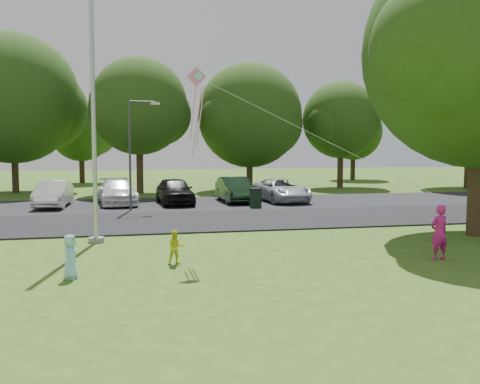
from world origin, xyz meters
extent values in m
plane|color=#355C18|center=(0.00, 0.00, 0.00)|extent=(120.00, 120.00, 0.00)
cube|color=black|center=(0.00, 9.00, 0.03)|extent=(60.00, 6.00, 0.06)
cube|color=black|center=(0.00, 15.50, 0.03)|extent=(42.00, 7.00, 0.06)
cylinder|color=#B7BABF|center=(-3.50, 5.00, 5.00)|extent=(0.14, 0.14, 10.00)
cylinder|color=gray|center=(-3.50, 5.00, 0.08)|extent=(0.50, 0.50, 0.16)
cylinder|color=#3F3F44|center=(-2.32, 13.00, 2.61)|extent=(0.10, 0.10, 5.23)
cylinder|color=#3F3F44|center=(-1.72, 13.11, 5.10)|extent=(1.21, 0.29, 0.07)
cube|color=silver|center=(-1.12, 13.22, 5.04)|extent=(0.42, 0.26, 0.12)
cylinder|color=black|center=(3.68, 13.00, 0.47)|extent=(0.58, 0.58, 0.94)
cylinder|color=black|center=(3.68, 13.00, 0.96)|extent=(0.62, 0.62, 0.05)
cylinder|color=#332316|center=(9.08, 3.64, 1.73)|extent=(0.62, 0.62, 3.46)
sphere|color=#1D390F|center=(7.51, 2.66, 5.82)|extent=(4.72, 4.72, 4.72)
sphere|color=#1D390F|center=(6.78, 2.64, 6.06)|extent=(4.09, 4.09, 4.09)
cylinder|color=#332316|center=(-9.60, 25.24, 1.60)|extent=(0.44, 0.44, 3.19)
sphere|color=#1D390F|center=(-9.60, 25.24, 6.17)|extent=(8.50, 8.50, 8.50)
sphere|color=#1D390F|center=(-7.68, 26.09, 5.53)|extent=(5.53, 5.53, 5.53)
cylinder|color=#332316|center=(-1.58, 22.90, 1.71)|extent=(0.44, 0.44, 3.43)
sphere|color=#1D390F|center=(-1.58, 22.90, 5.62)|extent=(6.27, 6.27, 6.27)
sphere|color=#1D390F|center=(-0.17, 23.53, 5.15)|extent=(4.07, 4.07, 4.07)
sphere|color=#1D390F|center=(-2.84, 22.12, 5.31)|extent=(3.76, 3.76, 3.76)
cylinder|color=#332316|center=(6.03, 24.17, 1.33)|extent=(0.44, 0.44, 2.66)
sphere|color=#1D390F|center=(6.03, 24.17, 5.20)|extent=(7.27, 7.27, 7.27)
sphere|color=#1D390F|center=(7.66, 24.89, 4.66)|extent=(4.72, 4.72, 4.72)
sphere|color=#1D390F|center=(4.57, 23.26, 4.84)|extent=(4.36, 4.36, 4.36)
cylinder|color=#332316|center=(13.12, 24.89, 1.51)|extent=(0.44, 0.44, 3.02)
sphere|color=#1D390F|center=(13.12, 24.89, 5.00)|extent=(5.67, 5.67, 5.67)
sphere|color=#1D390F|center=(14.39, 25.46, 4.58)|extent=(3.68, 3.68, 3.68)
sphere|color=#1D390F|center=(11.98, 24.18, 4.72)|extent=(3.40, 3.40, 3.40)
cylinder|color=#332316|center=(21.92, 22.25, 1.71)|extent=(0.44, 0.44, 3.42)
sphere|color=#1D390F|center=(21.92, 22.25, 6.49)|extent=(8.77, 8.77, 8.77)
sphere|color=#1D390F|center=(20.17, 21.15, 6.06)|extent=(5.26, 5.26, 5.26)
cylinder|color=#332316|center=(-6.00, 34.00, 1.30)|extent=(0.44, 0.44, 2.60)
sphere|color=#1D390F|center=(-6.00, 34.00, 4.42)|extent=(5.20, 5.20, 5.20)
sphere|color=#1D390F|center=(-4.83, 34.52, 4.03)|extent=(3.38, 3.38, 3.38)
sphere|color=#1D390F|center=(-7.04, 33.35, 4.16)|extent=(3.12, 3.12, 3.12)
cylinder|color=#332316|center=(18.00, 33.50, 1.30)|extent=(0.44, 0.44, 2.60)
sphere|color=#1D390F|center=(18.00, 33.50, 4.42)|extent=(5.20, 5.20, 5.20)
sphere|color=#1D390F|center=(19.17, 34.02, 4.03)|extent=(3.38, 3.38, 3.38)
sphere|color=#1D390F|center=(16.96, 32.85, 4.16)|extent=(3.12, 3.12, 3.12)
imported|color=silver|center=(-6.01, 15.21, 0.71)|extent=(1.58, 4.02, 1.30)
imported|color=silver|center=(-2.95, 15.77, 0.70)|extent=(2.23, 4.58, 1.28)
imported|color=black|center=(-0.06, 15.27, 0.75)|extent=(1.89, 4.14, 1.38)
imported|color=black|center=(3.21, 15.72, 0.73)|extent=(1.51, 4.09, 1.34)
imported|color=#B2B7BF|center=(5.71, 15.37, 0.69)|extent=(2.50, 4.69, 1.25)
imported|color=#C51A78|center=(5.56, 0.35, 0.74)|extent=(0.59, 0.43, 1.48)
imported|color=yellow|center=(-1.35, 1.27, 0.45)|extent=(0.45, 0.36, 0.89)
imported|color=#9AD8ED|center=(-3.85, 0.29, 0.51)|extent=(0.42, 0.56, 1.02)
cube|color=pink|center=(-0.67, 2.12, 4.88)|extent=(0.54, 0.11, 0.54)
cube|color=#8CC6E5|center=(-0.62, 2.09, 4.90)|extent=(0.26, 0.06, 0.26)
cylinder|color=white|center=(2.44, 1.23, 3.28)|extent=(6.24, 1.78, 3.21)
cylinder|color=pink|center=(-0.77, 2.12, 3.90)|extent=(0.18, 0.23, 1.43)
cylinder|color=pink|center=(-0.57, 2.17, 3.79)|extent=(0.20, 0.38, 1.64)
cylinder|color=pink|center=(-0.67, 2.04, 3.68)|extent=(0.22, 0.55, 1.83)
camera|label=1|loc=(-2.62, -12.26, 3.00)|focal=40.00mm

